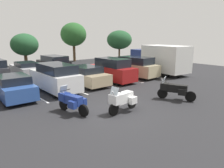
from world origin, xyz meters
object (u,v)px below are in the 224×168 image
car_red (112,70)px  car_far_black (54,65)px  car_tan (85,75)px  car_champagne (134,67)px  car_blue (13,87)px  box_truck (160,59)px  motorcycle_third (72,101)px  motorcycle_second (175,89)px  car_far_silver (26,69)px  motorcycle_touring (122,99)px  car_white (55,77)px

car_red → car_far_black: 7.04m
car_tan → car_champagne: (5.54, -0.26, 0.19)m
car_blue → car_champagne: car_champagne is taller
car_red → car_far_black: (-2.20, 6.69, -0.02)m
car_champagne → box_truck: box_truck is taller
motorcycle_third → car_red: 8.02m
motorcycle_second → car_far_black: size_ratio=0.49×
car_tan → car_far_silver: car_tan is taller
motorcycle_second → car_far_black: 13.48m
motorcycle_touring → motorcycle_third: size_ratio=1.01×
car_red → motorcycle_touring: bearing=-126.6°
motorcycle_touring → car_far_black: bearing=79.5°
car_far_silver → box_truck: size_ratio=0.71×
motorcycle_touring → car_far_black: car_far_black is taller
motorcycle_third → car_champagne: (9.58, 4.68, 0.32)m
car_far_silver → box_truck: bearing=-32.8°
car_blue → motorcycle_touring: bearing=-60.8°
car_red → car_champagne: bearing=2.3°
car_champagne → motorcycle_touring: bearing=-140.3°
car_champagne → car_far_silver: 10.42m
car_champagne → car_white: bearing=-179.5°
car_white → car_far_silver: car_white is taller
car_tan → car_far_black: 6.32m
car_far_black → box_truck: size_ratio=0.68×
motorcycle_second → motorcycle_third: size_ratio=1.03×
car_tan → car_champagne: bearing=-2.7°
motorcycle_second → motorcycle_touring: bearing=172.3°
car_far_black → box_truck: bearing=-40.2°
motorcycle_second → car_blue: (-7.45, 6.81, 0.09)m
motorcycle_third → motorcycle_second: bearing=-19.8°
motorcycle_third → car_red: bearing=34.7°
motorcycle_second → car_white: size_ratio=0.45×
car_champagne → car_tan: bearing=177.3°
car_blue → motorcycle_third: bearing=-72.2°
motorcycle_touring → car_white: bearing=96.2°
car_far_silver → car_far_black: car_far_black is taller
motorcycle_third → car_blue: 4.91m
motorcycle_touring → motorcycle_second: size_ratio=0.98×
motorcycle_touring → car_tan: size_ratio=0.43×
motorcycle_second → car_blue: size_ratio=0.47×
car_far_black → car_blue: bearing=-131.8°
car_red → car_far_silver: car_red is taller
car_blue → car_red: size_ratio=0.97×
car_blue → car_white: size_ratio=0.94×
motorcycle_second → motorcycle_third: 6.33m
car_far_silver → car_red: bearing=-53.7°
car_white → car_red: size_ratio=1.03×
motorcycle_touring → motorcycle_second: (3.94, -0.53, -0.03)m
motorcycle_second → car_red: 6.74m
motorcycle_second → box_truck: (6.83, 6.28, 0.89)m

